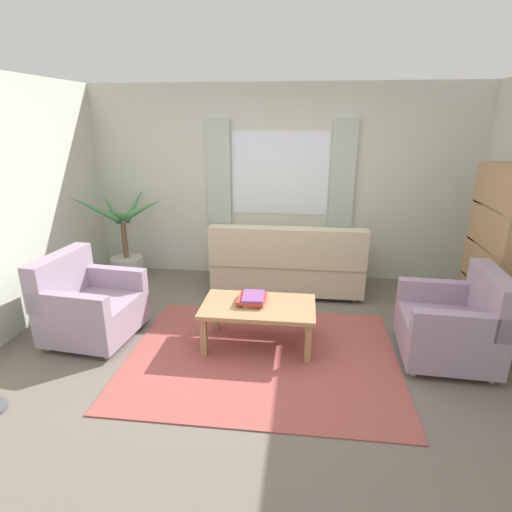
# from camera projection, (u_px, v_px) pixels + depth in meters

# --- Properties ---
(ground_plane) EXTENTS (6.24, 6.24, 0.00)m
(ground_plane) POSITION_uv_depth(u_px,v_px,m) (262.00, 357.00, 3.90)
(ground_plane) COLOR #6B6056
(wall_back) EXTENTS (5.32, 0.12, 2.60)m
(wall_back) POSITION_uv_depth(u_px,v_px,m) (280.00, 184.00, 5.61)
(wall_back) COLOR beige
(wall_back) RESTS_ON ground_plane
(window_with_curtains) EXTENTS (1.98, 0.07, 1.40)m
(window_with_curtains) POSITION_uv_depth(u_px,v_px,m) (280.00, 174.00, 5.48)
(window_with_curtains) COLOR white
(area_rug) EXTENTS (2.53, 1.97, 0.01)m
(area_rug) POSITION_uv_depth(u_px,v_px,m) (262.00, 356.00, 3.90)
(area_rug) COLOR #9E4C47
(area_rug) RESTS_ON ground_plane
(couch) EXTENTS (1.90, 0.82, 0.92)m
(couch) POSITION_uv_depth(u_px,v_px,m) (287.00, 265.00, 5.27)
(couch) COLOR #BCB293
(couch) RESTS_ON ground_plane
(armchair_left) EXTENTS (0.90, 0.92, 0.88)m
(armchair_left) POSITION_uv_depth(u_px,v_px,m) (88.00, 305.00, 4.16)
(armchair_left) COLOR #998499
(armchair_left) RESTS_ON ground_plane
(armchair_right) EXTENTS (0.86, 0.88, 0.88)m
(armchair_right) POSITION_uv_depth(u_px,v_px,m) (455.00, 325.00, 3.77)
(armchair_right) COLOR #998499
(armchair_right) RESTS_ON ground_plane
(coffee_table) EXTENTS (1.10, 0.64, 0.44)m
(coffee_table) POSITION_uv_depth(u_px,v_px,m) (258.00, 310.00, 3.99)
(coffee_table) COLOR #A87F56
(coffee_table) RESTS_ON ground_plane
(book_stack_on_table) EXTENTS (0.28, 0.31, 0.08)m
(book_stack_on_table) POSITION_uv_depth(u_px,v_px,m) (253.00, 299.00, 4.01)
(book_stack_on_table) COLOR orange
(book_stack_on_table) RESTS_ON coffee_table
(potted_plant) EXTENTS (1.18, 1.06, 1.28)m
(potted_plant) POSITION_uv_depth(u_px,v_px,m) (125.00, 250.00, 5.61)
(potted_plant) COLOR #B7B2A8
(potted_plant) RESTS_ON ground_plane
(bookshelf) EXTENTS (0.30, 0.94, 1.72)m
(bookshelf) POSITION_uv_depth(u_px,v_px,m) (495.00, 247.00, 4.27)
(bookshelf) COLOR #A87F56
(bookshelf) RESTS_ON ground_plane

